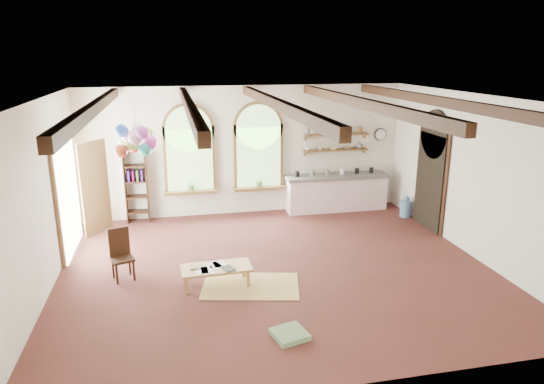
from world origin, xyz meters
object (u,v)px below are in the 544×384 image
object	(u,v)px
coffee_table	(216,269)
side_chair	(123,265)
balloon_cluster	(137,140)
kitchen_counter	(336,192)

from	to	relation	value
coffee_table	side_chair	bearing A→B (deg)	159.50
side_chair	balloon_cluster	size ratio (longest dim) A/B	0.81
kitchen_counter	balloon_cluster	bearing A→B (deg)	-158.22
kitchen_counter	balloon_cluster	xyz separation A→B (m)	(-4.77, -1.91, 1.86)
kitchen_counter	side_chair	size ratio (longest dim) A/B	2.87
coffee_table	side_chair	world-z (taller)	side_chair
kitchen_counter	side_chair	bearing A→B (deg)	-149.20
kitchen_counter	balloon_cluster	distance (m)	5.46
kitchen_counter	side_chair	distance (m)	5.95
coffee_table	kitchen_counter	bearing A→B (deg)	46.40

